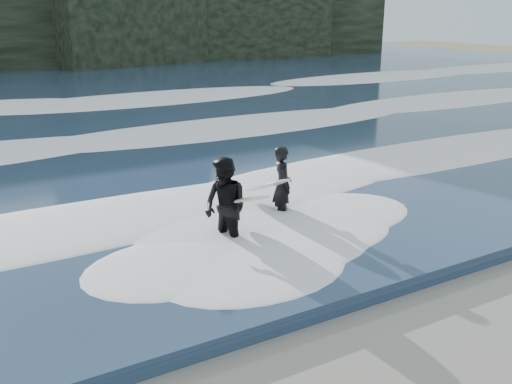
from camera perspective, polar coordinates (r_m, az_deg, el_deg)
sea at (r=33.00m, az=-20.11°, el=9.06°), size 90.00×52.00×0.30m
foam_near at (r=14.13m, az=-4.55°, el=0.45°), size 60.00×3.20×0.20m
foam_mid at (r=20.47m, az=-13.20°, el=5.59°), size 60.00×4.00×0.24m
foam_far at (r=29.07m, az=-18.65°, el=8.74°), size 60.00×4.80×0.30m
surfer_left at (r=12.65m, az=2.32°, el=0.69°), size 0.98×1.96×1.76m
surfer_right at (r=11.00m, az=-2.91°, el=-1.48°), size 1.25×2.03×1.95m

